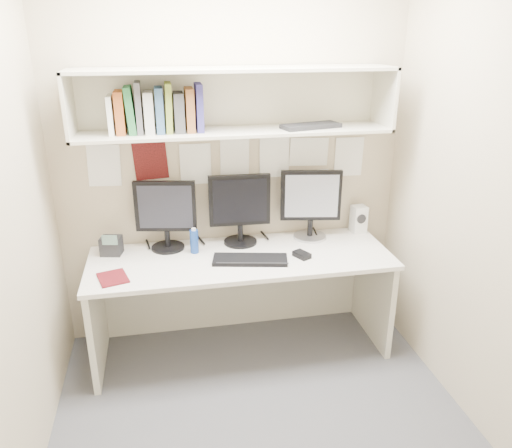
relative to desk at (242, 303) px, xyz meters
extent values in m
cube|color=#48484D|center=(0.00, -0.65, -0.37)|extent=(2.40, 2.00, 0.01)
cube|color=#B6A78B|center=(0.00, 0.35, 0.93)|extent=(2.40, 0.02, 2.60)
cube|color=#B6A78B|center=(0.00, -1.65, 0.93)|extent=(2.40, 0.02, 2.60)
cube|color=#B6A78B|center=(-1.20, -0.65, 0.93)|extent=(0.02, 2.00, 2.60)
cube|color=#B6A78B|center=(1.20, -0.65, 0.93)|extent=(0.02, 2.00, 2.60)
cube|color=silver|center=(0.00, -0.01, 0.35)|extent=(2.00, 0.70, 0.03)
cube|color=beige|center=(0.00, 0.32, -0.02)|extent=(1.96, 0.02, 0.70)
cube|color=beige|center=(0.00, 0.16, 1.16)|extent=(2.00, 0.38, 0.02)
cube|color=beige|center=(0.00, 0.16, 1.54)|extent=(2.00, 0.38, 0.02)
cube|color=beige|center=(0.00, 0.34, 1.35)|extent=(2.00, 0.02, 0.40)
cube|color=beige|center=(-0.99, 0.16, 1.35)|extent=(0.02, 0.38, 0.40)
cube|color=beige|center=(0.99, 0.16, 1.35)|extent=(0.02, 0.38, 0.40)
cylinder|color=black|center=(-0.47, 0.21, 0.37)|extent=(0.23, 0.23, 0.02)
cylinder|color=black|center=(-0.47, 0.21, 0.44)|extent=(0.04, 0.04, 0.11)
cube|color=black|center=(-0.47, 0.22, 0.67)|extent=(0.41, 0.11, 0.35)
cube|color=black|center=(-0.47, 0.20, 0.67)|extent=(0.35, 0.07, 0.30)
cylinder|color=black|center=(0.03, 0.21, 0.37)|extent=(0.23, 0.23, 0.02)
cylinder|color=black|center=(0.03, 0.21, 0.44)|extent=(0.04, 0.04, 0.12)
cube|color=black|center=(0.03, 0.22, 0.68)|extent=(0.42, 0.05, 0.36)
cube|color=black|center=(0.03, 0.20, 0.68)|extent=(0.37, 0.02, 0.31)
cylinder|color=#A5A5AA|center=(0.54, 0.21, 0.37)|extent=(0.23, 0.23, 0.02)
cylinder|color=black|center=(0.54, 0.21, 0.44)|extent=(0.04, 0.04, 0.12)
cube|color=black|center=(0.54, 0.22, 0.68)|extent=(0.43, 0.11, 0.36)
cube|color=silver|center=(0.54, 0.20, 0.68)|extent=(0.37, 0.07, 0.31)
cube|color=black|center=(0.04, -0.10, 0.38)|extent=(0.51, 0.27, 0.02)
cube|color=black|center=(0.39, -0.10, 0.38)|extent=(0.12, 0.13, 0.03)
cube|color=silver|center=(0.92, 0.25, 0.46)|extent=(0.11, 0.11, 0.20)
cylinder|color=black|center=(0.92, 0.20, 0.48)|extent=(0.07, 0.01, 0.07)
cylinder|color=navy|center=(-0.30, 0.11, 0.44)|extent=(0.06, 0.06, 0.16)
cylinder|color=white|center=(-0.30, 0.11, 0.53)|extent=(0.03, 0.03, 0.02)
cube|color=#520E13|center=(-0.81, -0.18, 0.37)|extent=(0.21, 0.24, 0.01)
cube|color=black|center=(-0.84, 0.19, 0.42)|extent=(0.15, 0.14, 0.12)
cube|color=#4C6659|center=(-0.84, 0.13, 0.49)|extent=(0.10, 0.03, 0.07)
cube|color=white|center=(-0.76, 0.17, 1.29)|extent=(0.03, 0.19, 0.23)
cube|color=#9D481D|center=(-0.70, 0.17, 1.30)|extent=(0.05, 0.19, 0.26)
cube|color=#216534|center=(-0.64, 0.17, 1.31)|extent=(0.04, 0.19, 0.28)
cube|color=#4B4A4F|center=(-0.59, 0.17, 1.33)|extent=(0.03, 0.19, 0.31)
cube|color=#BBBCB6|center=(-0.53, 0.17, 1.30)|extent=(0.06, 0.19, 0.25)
cube|color=#305279|center=(-0.47, 0.17, 1.31)|extent=(0.05, 0.19, 0.27)
cube|color=olive|center=(-0.41, 0.17, 1.32)|extent=(0.04, 0.19, 0.30)
cube|color=#38373A|center=(-0.35, 0.17, 1.29)|extent=(0.06, 0.19, 0.24)
cube|color=brown|center=(-0.28, 0.17, 1.31)|extent=(0.05, 0.19, 0.26)
cube|color=navy|center=(-0.23, 0.17, 1.32)|extent=(0.04, 0.19, 0.29)
cube|color=black|center=(0.49, 0.12, 1.19)|extent=(0.41, 0.24, 0.03)
camera|label=1|loc=(-0.48, -2.98, 1.77)|focal=35.00mm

